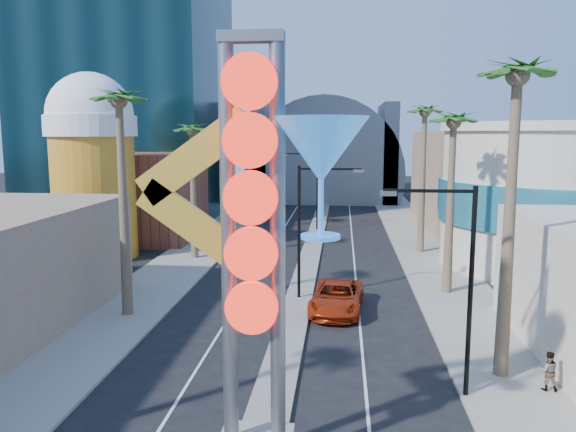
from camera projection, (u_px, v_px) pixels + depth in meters
name	position (u px, v px, depth m)	size (l,w,h in m)	color
sidewalk_west	(204.00, 246.00, 49.20)	(5.00, 100.00, 0.15)	gray
sidewalk_east	(424.00, 250.00, 47.39)	(5.00, 100.00, 0.15)	gray
median	(314.00, 241.00, 51.25)	(1.60, 84.00, 0.15)	gray
brick_filler_west	(143.00, 197.00, 52.19)	(10.00, 10.00, 8.00)	brown
filler_east	(471.00, 180.00, 58.85)	(10.00, 20.00, 10.00)	#8D6F5B
beer_mug	(92.00, 159.00, 43.85)	(7.00, 7.00, 14.50)	#C4791A
turquoise_building	(555.00, 197.00, 40.90)	(16.60, 16.60, 10.60)	#B7B09B
canopy	(326.00, 170.00, 84.10)	(22.00, 16.00, 22.00)	slate
neon_sign	(282.00, 225.00, 15.61)	(6.53, 2.60, 12.55)	gray
streetlight_0	(308.00, 219.00, 32.77)	(3.79, 0.25, 8.00)	black
streetlight_1	(312.00, 183.00, 56.50)	(3.79, 0.25, 8.00)	black
streetlight_2	(458.00, 272.00, 20.37)	(3.45, 0.25, 8.00)	black
palm_1	(119.00, 114.00, 28.87)	(2.40, 2.40, 12.70)	brown
palm_2	(192.00, 138.00, 42.85)	(2.40, 2.40, 11.20)	brown
palm_3	(225.00, 137.00, 54.66)	(2.40, 2.40, 11.20)	brown
palm_5	(517.00, 95.00, 21.18)	(2.40, 2.40, 13.20)	brown
palm_6	(453.00, 132.00, 33.19)	(2.40, 2.40, 11.70)	brown
palm_7	(425.00, 121.00, 44.88)	(2.40, 2.40, 12.70)	brown
red_pickup	(337.00, 297.00, 31.14)	(2.72, 5.89, 1.64)	#AB2A0D
pedestrian_b	(548.00, 371.00, 21.28)	(0.74, 0.58, 1.53)	gray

